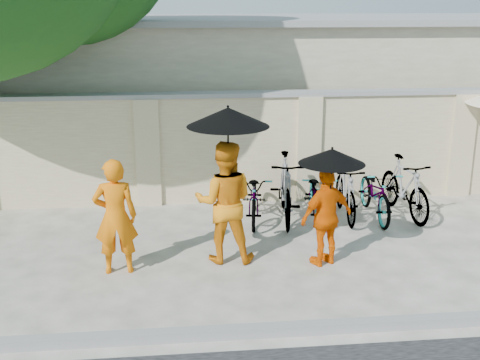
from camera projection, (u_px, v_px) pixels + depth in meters
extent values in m
plane|color=beige|center=(213.00, 273.00, 8.48)|extent=(80.00, 80.00, 0.00)
cube|color=gray|center=(222.00, 333.00, 6.85)|extent=(40.00, 0.16, 0.12)
cube|color=beige|center=(255.00, 149.00, 11.34)|extent=(20.00, 0.30, 2.00)
cube|color=beige|center=(276.00, 88.00, 14.89)|extent=(14.00, 6.00, 3.20)
imported|color=orange|center=(115.00, 217.00, 8.30)|extent=(0.63, 0.44, 1.65)
imported|color=orange|center=(225.00, 202.00, 8.67)|extent=(0.95, 0.78, 1.80)
cylinder|color=black|center=(228.00, 157.00, 8.40)|extent=(0.02, 0.02, 1.14)
cone|color=black|center=(228.00, 117.00, 8.24)|extent=(1.15, 1.15, 0.26)
imported|color=#EC5B01|center=(326.00, 217.00, 8.58)|extent=(0.92, 0.67, 1.45)
cylinder|color=black|center=(331.00, 185.00, 8.36)|extent=(0.02, 0.02, 0.82)
cone|color=black|center=(332.00, 156.00, 8.25)|extent=(0.93, 0.93, 0.21)
imported|color=gray|center=(255.00, 197.00, 10.40)|extent=(0.79, 1.71, 0.87)
imported|color=gray|center=(286.00, 188.00, 10.39)|extent=(0.74, 1.96, 1.15)
imported|color=gray|center=(316.00, 196.00, 10.44)|extent=(0.77, 1.71, 0.87)
imported|color=gray|center=(346.00, 191.00, 10.50)|extent=(0.59, 1.68, 0.99)
imported|color=gray|center=(376.00, 193.00, 10.54)|extent=(0.65, 1.74, 0.91)
imported|color=gray|center=(405.00, 187.00, 10.61)|extent=(0.71, 1.80, 1.06)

